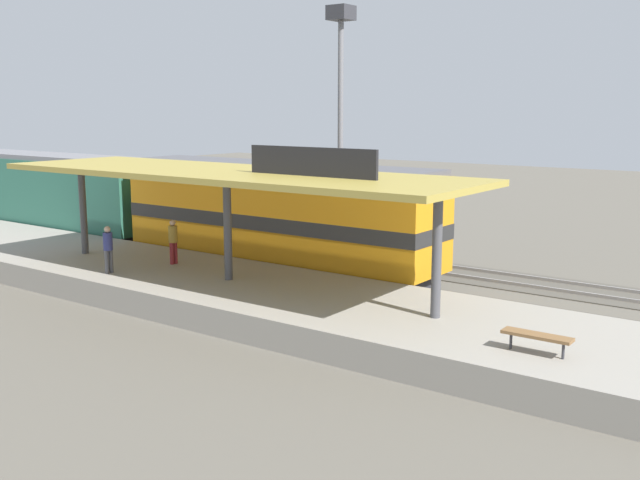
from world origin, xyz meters
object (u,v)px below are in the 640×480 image
(locomotive, at_px, (276,217))
(person_walking, at_px, (173,239))
(platform_bench, at_px, (537,336))
(passenger_carriage_front, at_px, (23,191))
(person_waiting, at_px, (108,247))
(light_mast, at_px, (341,75))

(locomotive, height_order, person_walking, locomotive)
(locomotive, bearing_deg, person_walking, 154.19)
(platform_bench, bearing_deg, passenger_carriage_front, 79.07)
(person_walking, bearing_deg, passenger_carriage_front, 76.36)
(locomotive, bearing_deg, platform_bench, -114.66)
(platform_bench, xyz_separation_m, person_waiting, (-0.37, 15.69, 0.51))
(passenger_carriage_front, relative_size, person_walking, 11.70)
(passenger_carriage_front, relative_size, person_waiting, 11.70)
(platform_bench, xyz_separation_m, passenger_carriage_front, (6.00, 31.07, 0.97))
(platform_bench, xyz_separation_m, locomotive, (6.00, 13.07, 1.07))
(person_waiting, relative_size, person_walking, 1.00)
(person_waiting, bearing_deg, passenger_carriage_front, 67.51)
(passenger_carriage_front, distance_m, light_mast, 18.63)
(passenger_carriage_front, bearing_deg, locomotive, -90.00)
(platform_bench, height_order, light_mast, light_mast)
(locomotive, bearing_deg, person_waiting, 157.61)
(locomotive, height_order, light_mast, light_mast)
(locomotive, xyz_separation_m, light_mast, (7.80, 2.21, 5.99))
(passenger_carriage_front, distance_m, person_waiting, 16.65)
(light_mast, distance_m, person_waiting, 15.61)
(passenger_carriage_front, bearing_deg, person_waiting, -112.49)
(light_mast, bearing_deg, passenger_carriage_front, 116.29)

